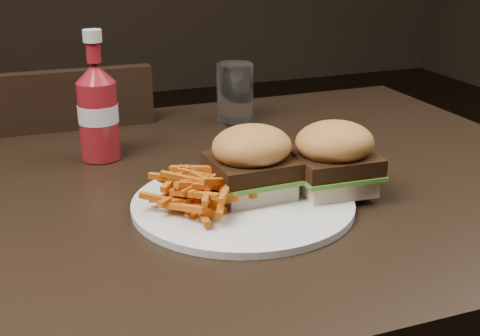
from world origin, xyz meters
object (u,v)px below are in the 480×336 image
object	(u,v)px
dining_table	(166,201)
ketchup_bottle	(99,121)
chair_far	(54,252)
tumbler	(235,92)
plate	(243,204)

from	to	relation	value
dining_table	ketchup_bottle	size ratio (longest dim) A/B	10.25
chair_far	tumbler	bearing A→B (deg)	144.58
ketchup_bottle	chair_far	bearing A→B (deg)	99.56
tumbler	ketchup_bottle	bearing A→B (deg)	-157.19
ketchup_bottle	tumbler	xyz separation A→B (m)	(0.26, 0.11, -0.01)
dining_table	plate	bearing A→B (deg)	-54.46
plate	tumbler	world-z (taller)	tumbler
dining_table	ketchup_bottle	bearing A→B (deg)	112.18
dining_table	chair_far	world-z (taller)	dining_table
dining_table	ketchup_bottle	xyz separation A→B (m)	(-0.06, 0.15, 0.08)
plate	tumbler	xyz separation A→B (m)	(0.13, 0.36, 0.05)
dining_table	tumbler	xyz separation A→B (m)	(0.20, 0.26, 0.08)
dining_table	plate	size ratio (longest dim) A/B	4.28
plate	dining_table	bearing A→B (deg)	125.54
tumbler	chair_far	bearing A→B (deg)	142.56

